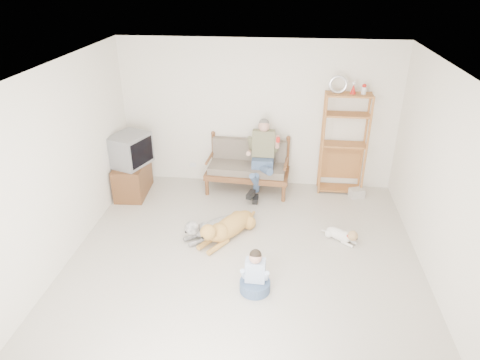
# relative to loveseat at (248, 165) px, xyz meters

# --- Properties ---
(floor) EXTENTS (5.50, 5.50, 0.00)m
(floor) POSITION_rel_loveseat_xyz_m (0.15, -2.44, -0.49)
(floor) COLOR silver
(floor) RESTS_ON ground
(ceiling) EXTENTS (5.50, 5.50, 0.00)m
(ceiling) POSITION_rel_loveseat_xyz_m (0.15, -2.44, 2.21)
(ceiling) COLOR silver
(ceiling) RESTS_ON ground
(wall_back) EXTENTS (5.00, 0.00, 5.00)m
(wall_back) POSITION_rel_loveseat_xyz_m (0.15, 0.31, 0.86)
(wall_back) COLOR silver
(wall_back) RESTS_ON ground
(wall_left) EXTENTS (0.00, 5.50, 5.50)m
(wall_left) POSITION_rel_loveseat_xyz_m (-2.35, -2.44, 0.86)
(wall_left) COLOR silver
(wall_left) RESTS_ON ground
(wall_right) EXTENTS (0.00, 5.50, 5.50)m
(wall_right) POSITION_rel_loveseat_xyz_m (2.65, -2.44, 0.86)
(wall_right) COLOR silver
(wall_right) RESTS_ON ground
(loveseat) EXTENTS (1.54, 0.80, 0.95)m
(loveseat) POSITION_rel_loveseat_xyz_m (0.00, 0.00, 0.00)
(loveseat) COLOR brown
(loveseat) RESTS_ON ground
(man) EXTENTS (0.53, 0.76, 1.23)m
(man) POSITION_rel_loveseat_xyz_m (0.26, -0.22, 0.15)
(man) COLOR #445A7D
(man) RESTS_ON loveseat
(etagere) EXTENTS (0.82, 0.36, 2.15)m
(etagere) POSITION_rel_loveseat_xyz_m (1.70, 0.11, 0.46)
(etagere) COLOR #BB773A
(etagere) RESTS_ON ground
(book_stack) EXTENTS (0.30, 0.25, 0.16)m
(book_stack) POSITION_rel_loveseat_xyz_m (2.01, -0.12, -0.41)
(book_stack) COLOR beige
(book_stack) RESTS_ON ground
(tv_stand) EXTENTS (0.55, 0.93, 0.60)m
(tv_stand) POSITION_rel_loveseat_xyz_m (-2.08, -0.40, -0.19)
(tv_stand) COLOR brown
(tv_stand) RESTS_ON ground
(crt_tv) EXTENTS (0.73, 0.81, 0.55)m
(crt_tv) POSITION_rel_loveseat_xyz_m (-2.04, -0.43, 0.39)
(crt_tv) COLOR slate
(crt_tv) RESTS_ON tv_stand
(wall_outlet) EXTENTS (0.12, 0.02, 0.08)m
(wall_outlet) POSITION_rel_loveseat_xyz_m (-1.10, 0.30, -0.19)
(wall_outlet) COLOR silver
(wall_outlet) RESTS_ON ground
(golden_retriever) EXTENTS (0.84, 1.24, 0.42)m
(golden_retriever) POSITION_rel_loveseat_xyz_m (-0.17, -1.64, -0.31)
(golden_retriever) COLOR #BD9141
(golden_retriever) RESTS_ON ground
(shaggy_dog) EXTENTS (0.97, 0.88, 0.37)m
(shaggy_dog) POSITION_rel_loveseat_xyz_m (-0.39, -1.61, -0.34)
(shaggy_dog) COLOR silver
(shaggy_dog) RESTS_ON ground
(terrier) EXTENTS (0.56, 0.46, 0.25)m
(terrier) POSITION_rel_loveseat_xyz_m (1.60, -1.55, -0.38)
(terrier) COLOR white
(terrier) RESTS_ON ground
(child) EXTENTS (0.40, 0.40, 0.63)m
(child) POSITION_rel_loveseat_xyz_m (0.35, -2.80, -0.26)
(child) COLOR #445A7D
(child) RESTS_ON ground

